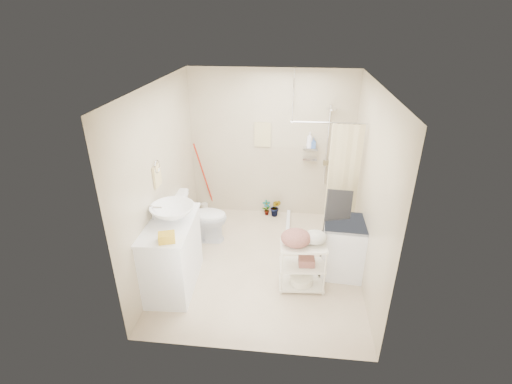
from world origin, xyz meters
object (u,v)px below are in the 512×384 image
Objects in this scene: vanity at (171,254)px; toilet at (201,217)px; laundry_rack at (302,262)px; washing_machine at (343,247)px.

toilet is (0.12, 1.15, -0.07)m from vanity.
toilet is 1.91m from laundry_rack.
vanity reaches higher than toilet.
toilet is at bearing 143.53° from laundry_rack.
toilet reaches higher than washing_machine.
laundry_rack is (1.62, -1.02, -0.01)m from toilet.
washing_machine reaches higher than laundry_rack.
vanity reaches higher than laundry_rack.
laundry_rack is at bearing -140.82° from washing_machine.
toilet reaches higher than laundry_rack.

